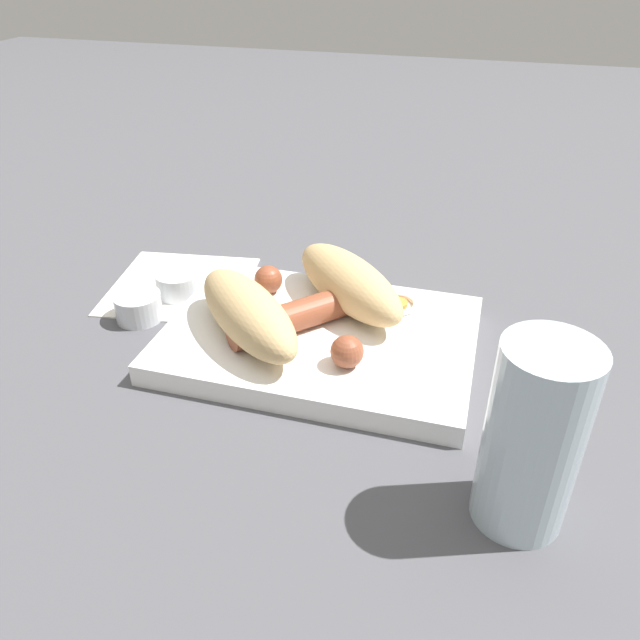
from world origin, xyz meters
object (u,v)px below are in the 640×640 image
(condiment_cup_far, at_px, (137,310))
(drink_glass, at_px, (533,439))
(condiment_cup_near, at_px, (178,285))
(bread_roll, at_px, (300,297))
(food_tray, at_px, (320,339))
(sausage, at_px, (304,312))

(condiment_cup_far, distance_m, drink_glass, 0.40)
(drink_glass, bearing_deg, condiment_cup_near, 149.96)
(bread_roll, relative_size, drink_glass, 1.64)
(condiment_cup_near, relative_size, condiment_cup_far, 1.00)
(condiment_cup_near, xyz_separation_m, drink_glass, (0.35, -0.20, 0.06))
(bread_roll, xyz_separation_m, condiment_cup_near, (-0.15, 0.04, -0.03))
(condiment_cup_near, relative_size, drink_glass, 0.34)
(food_tray, relative_size, bread_roll, 1.26)
(food_tray, height_order, sausage, sausage)
(bread_roll, relative_size, sausage, 1.67)
(condiment_cup_near, height_order, condiment_cup_far, same)
(condiment_cup_far, bearing_deg, drink_glass, -21.75)
(food_tray, height_order, drink_glass, drink_glass)
(sausage, distance_m, condiment_cup_near, 0.16)
(condiment_cup_far, bearing_deg, sausage, 2.00)
(bread_roll, distance_m, sausage, 0.01)
(sausage, relative_size, drink_glass, 0.98)
(bread_roll, distance_m, condiment_cup_near, 0.16)
(drink_glass, bearing_deg, food_tray, 140.07)
(condiment_cup_near, height_order, drink_glass, drink_glass)
(sausage, bearing_deg, drink_glass, -38.02)
(food_tray, xyz_separation_m, condiment_cup_far, (-0.19, -0.00, 0.00))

